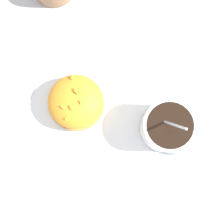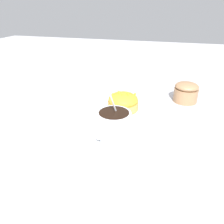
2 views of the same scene
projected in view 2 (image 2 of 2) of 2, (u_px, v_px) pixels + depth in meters
name	position (u px, v px, depth m)	size (l,w,h in m)	color
ground_plane	(116.00, 121.00, 0.64)	(3.00, 3.00, 0.00)	#B2B2B7
paper_napkin	(116.00, 121.00, 0.63)	(0.34, 0.34, 0.00)	white
coffee_cup	(114.00, 123.00, 0.54)	(0.11, 0.09, 0.12)	white
frosted_pastry	(124.00, 102.00, 0.69)	(0.10, 0.10, 0.06)	#D19347
sugar_bowl	(186.00, 92.00, 0.75)	(0.08, 0.08, 0.07)	#99704C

